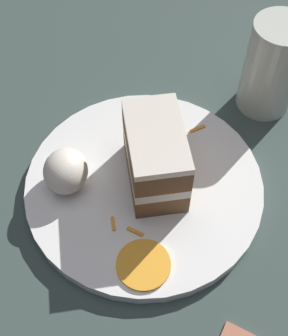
{
  "coord_description": "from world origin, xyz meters",
  "views": [
    {
      "loc": [
        0.31,
        0.07,
        0.54
      ],
      "look_at": [
        -0.01,
        0.06,
        0.08
      ],
      "focal_mm": 50.0,
      "sensor_mm": 36.0,
      "label": 1
    }
  ],
  "objects_px": {
    "orange_garnish": "(143,265)",
    "drinking_glass": "(271,72)",
    "cream_dollop": "(66,171)",
    "cake_slice": "(155,156)",
    "plate": "(144,186)"
  },
  "relations": [
    {
      "from": "cream_dollop",
      "to": "orange_garnish",
      "type": "relative_size",
      "value": 0.97
    },
    {
      "from": "orange_garnish",
      "to": "drinking_glass",
      "type": "height_order",
      "value": "drinking_glass"
    },
    {
      "from": "orange_garnish",
      "to": "plate",
      "type": "bearing_deg",
      "value": -177.84
    },
    {
      "from": "cake_slice",
      "to": "orange_garnish",
      "type": "distance_m",
      "value": 0.13
    },
    {
      "from": "cream_dollop",
      "to": "drinking_glass",
      "type": "bearing_deg",
      "value": 121.91
    },
    {
      "from": "cream_dollop",
      "to": "drinking_glass",
      "type": "distance_m",
      "value": 0.31
    },
    {
      "from": "plate",
      "to": "orange_garnish",
      "type": "xyz_separation_m",
      "value": [
        0.11,
        0.0,
        0.01
      ]
    },
    {
      "from": "cake_slice",
      "to": "drinking_glass",
      "type": "height_order",
      "value": "drinking_glass"
    },
    {
      "from": "plate",
      "to": "cream_dollop",
      "type": "relative_size",
      "value": 4.97
    },
    {
      "from": "cream_dollop",
      "to": "orange_garnish",
      "type": "distance_m",
      "value": 0.15
    },
    {
      "from": "plate",
      "to": "orange_garnish",
      "type": "relative_size",
      "value": 4.84
    },
    {
      "from": "cake_slice",
      "to": "orange_garnish",
      "type": "xyz_separation_m",
      "value": [
        0.12,
        -0.01,
        -0.04
      ]
    },
    {
      "from": "cake_slice",
      "to": "drinking_glass",
      "type": "relative_size",
      "value": 0.89
    },
    {
      "from": "plate",
      "to": "drinking_glass",
      "type": "height_order",
      "value": "drinking_glass"
    },
    {
      "from": "cake_slice",
      "to": "cream_dollop",
      "type": "xyz_separation_m",
      "value": [
        0.01,
        -0.11,
        -0.02
      ]
    }
  ]
}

